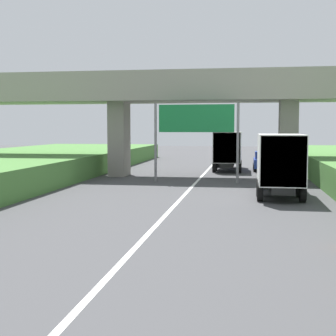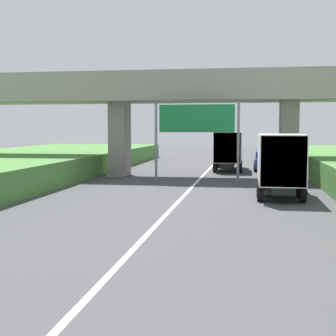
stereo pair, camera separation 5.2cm
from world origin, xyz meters
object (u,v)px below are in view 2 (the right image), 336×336
truck_white (279,161)px  car_blue (265,161)px  truck_silver (229,149)px  overhead_highway_sign (197,124)px

truck_white → car_blue: truck_white is taller
truck_white → truck_silver: bearing=101.9°
truck_white → truck_silver: 16.50m
overhead_highway_sign → car_blue: size_ratio=1.43×
overhead_highway_sign → car_blue: (4.98, 10.21, -3.21)m
overhead_highway_sign → car_blue: 11.80m
overhead_highway_sign → truck_white: (5.22, -5.83, -2.13)m
truck_silver → car_blue: bearing=-1.9°
overhead_highway_sign → truck_silver: bearing=80.0°
truck_white → truck_silver: same height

